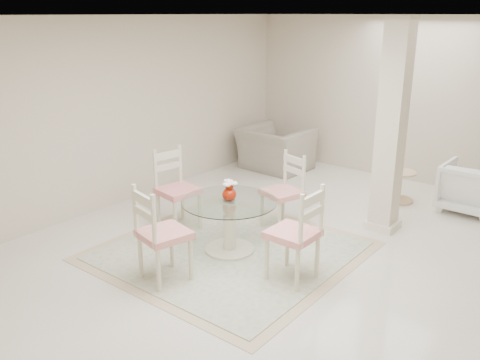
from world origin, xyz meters
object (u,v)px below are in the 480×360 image
Objects in this scene: dining_table at (230,226)px; side_table at (399,187)px; dining_chair_north at (286,186)px; armchair_white at (471,188)px; dining_chair_west at (175,183)px; dining_chair_south at (157,228)px; red_vase at (229,191)px; recliner_taupe at (275,149)px; dining_chair_east at (299,228)px; column at (391,128)px.

dining_table reaches higher than side_table.
armchair_white is (1.74, 2.13, -0.23)m from dining_chair_north.
dining_chair_north is at bearing 83.01° from dining_table.
dining_chair_south is at bearing -131.83° from dining_chair_west.
recliner_taupe is (-1.50, 3.12, -0.39)m from red_vase.
red_vase is at bearing -80.35° from dining_chair_north.
dining_chair_west is at bearing 47.54° from armchair_white.
dining_chair_south reaches higher than recliner_taupe.
red_vase reaches higher than side_table.
dining_chair_east is 3.05m from side_table.
dining_chair_east is at bearing -88.18° from side_table.
column is 2.29× the size of recliner_taupe.
dining_table is at bearing -83.45° from dining_chair_south.
dining_chair_north is 2.36× the size of side_table.
dining_table is at bearing 118.59° from recliner_taupe.
dining_chair_south is (0.90, -1.14, -0.00)m from dining_chair_west.
dining_table is at bearing -107.62° from side_table.
recliner_taupe is 3.37m from armchair_white.
side_table is at bearing -177.41° from dining_chair_east.
dining_chair_north is (-0.90, 1.12, -0.04)m from dining_chair_east.
dining_table is at bearing 60.48° from armchair_white.
dining_table is 3.06m from side_table.
dining_chair_east is 1.06× the size of dining_chair_north.
armchair_white reaches higher than side_table.
red_vase is 0.33× the size of armchair_white.
dining_chair_north is 0.94× the size of dining_chair_west.
red_vase is 1.04m from dining_chair_south.
recliner_taupe is (-0.48, 3.00, -0.24)m from dining_chair_west.
dining_chair_south is (-1.27, -2.82, -0.73)m from column.
recliner_taupe is (-2.65, 1.31, -0.97)m from column.
dining_chair_south is at bearing -96.79° from dining_table.
dining_chair_east is at bearing -34.68° from dining_chair_north.
dining_chair_west is at bearing 173.47° from dining_table.
dining_table is 1.05m from dining_chair_north.
recliner_taupe is at bearing -141.17° from dining_chair_east.
dining_chair_west reaches higher than dining_chair_east.
armchair_white is at bearing 59.32° from red_vase.
side_table is at bearing 72.40° from red_vase.
dining_table is 1.07m from dining_chair_west.
recliner_taupe is 2.50× the size of side_table.
red_vase is at bearing -107.60° from side_table.
armchair_white is (0.85, 3.25, -0.27)m from dining_chair_east.
red_vase is (-1.15, -1.80, -0.58)m from column.
recliner_taupe reaches higher than side_table.
armchair_white is (1.87, 3.14, -0.42)m from red_vase.
dining_chair_south is at bearing -96.84° from red_vase.
armchair_white is at bearing -176.66° from recliner_taupe.
recliner_taupe is at bearing 115.72° from dining_table.
red_vase is 0.23× the size of dining_chair_north.
recliner_taupe is 1.52× the size of armchair_white.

